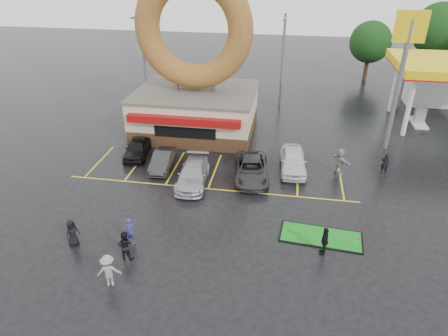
% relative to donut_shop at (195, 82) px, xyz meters
% --- Properties ---
extents(ground, '(120.00, 120.00, 0.00)m').
position_rel_donut_shop_xyz_m(ground, '(3.00, -12.97, -4.46)').
color(ground, black).
rests_on(ground, ground).
extents(donut_shop, '(10.20, 8.70, 13.50)m').
position_rel_donut_shop_xyz_m(donut_shop, '(0.00, 0.00, 0.00)').
color(donut_shop, '#472B19').
rests_on(donut_shop, ground).
extents(shell_sign, '(2.20, 0.36, 10.60)m').
position_rel_donut_shop_xyz_m(shell_sign, '(16.00, -0.97, 2.91)').
color(shell_sign, slate).
rests_on(shell_sign, ground).
extents(streetlight_left, '(0.40, 2.21, 9.00)m').
position_rel_donut_shop_xyz_m(streetlight_left, '(-7.00, 6.95, 0.32)').
color(streetlight_left, slate).
rests_on(streetlight_left, ground).
extents(streetlight_mid, '(0.40, 2.21, 9.00)m').
position_rel_donut_shop_xyz_m(streetlight_mid, '(7.00, 7.95, 0.32)').
color(streetlight_mid, slate).
rests_on(streetlight_mid, ground).
extents(streetlight_right, '(0.40, 2.21, 9.00)m').
position_rel_donut_shop_xyz_m(streetlight_right, '(19.00, 8.95, 0.32)').
color(streetlight_right, slate).
rests_on(streetlight_right, ground).
extents(tree_far_c, '(6.30, 6.30, 9.00)m').
position_rel_donut_shop_xyz_m(tree_far_c, '(25.00, 21.03, 1.37)').
color(tree_far_c, '#332114').
rests_on(tree_far_c, ground).
extents(tree_far_d, '(4.90, 4.90, 7.00)m').
position_rel_donut_shop_xyz_m(tree_far_d, '(17.00, 19.03, 0.07)').
color(tree_far_d, '#332114').
rests_on(tree_far_d, ground).
extents(car_black, '(2.14, 4.23, 1.38)m').
position_rel_donut_shop_xyz_m(car_black, '(-3.43, -5.63, -3.77)').
color(car_black, black).
rests_on(car_black, ground).
extents(car_dgrey, '(1.56, 3.86, 1.24)m').
position_rel_donut_shop_xyz_m(car_dgrey, '(-0.89, -7.22, -3.84)').
color(car_dgrey, '#28282A').
rests_on(car_dgrey, ground).
extents(car_silver, '(2.25, 4.88, 1.38)m').
position_rel_donut_shop_xyz_m(car_silver, '(1.84, -8.97, -3.77)').
color(car_silver, '#A8A8AD').
rests_on(car_silver, ground).
extents(car_grey, '(2.94, 5.25, 1.39)m').
position_rel_donut_shop_xyz_m(car_grey, '(5.73, -7.60, -3.77)').
color(car_grey, '#303033').
rests_on(car_grey, ground).
extents(car_white, '(2.13, 4.65, 1.54)m').
position_rel_donut_shop_xyz_m(car_white, '(8.59, -5.94, -3.69)').
color(car_white, silver).
rests_on(car_white, ground).
extents(person_blue, '(0.58, 0.39, 1.58)m').
position_rel_donut_shop_xyz_m(person_blue, '(-0.02, -15.84, -3.67)').
color(person_blue, navy).
rests_on(person_blue, ground).
extents(person_blackjkt, '(0.83, 0.66, 1.68)m').
position_rel_donut_shop_xyz_m(person_blackjkt, '(0.17, -17.06, -3.62)').
color(person_blackjkt, black).
rests_on(person_blackjkt, ground).
extents(person_hoodie, '(1.29, 0.96, 1.77)m').
position_rel_donut_shop_xyz_m(person_hoodie, '(0.14, -19.00, -3.58)').
color(person_hoodie, gray).
rests_on(person_hoodie, ground).
extents(person_bystander, '(0.79, 0.93, 1.62)m').
position_rel_donut_shop_xyz_m(person_bystander, '(-3.05, -16.52, -3.66)').
color(person_bystander, black).
rests_on(person_bystander, ground).
extents(person_cameraman, '(0.47, 1.00, 1.66)m').
position_rel_donut_shop_xyz_m(person_cameraman, '(10.38, -14.95, -3.64)').
color(person_cameraman, black).
rests_on(person_cameraman, ground).
extents(person_walker_near, '(1.51, 1.79, 1.94)m').
position_rel_donut_shop_xyz_m(person_walker_near, '(11.91, -5.86, -3.50)').
color(person_walker_near, gray).
rests_on(person_walker_near, ground).
extents(person_walker_far, '(0.66, 0.53, 1.56)m').
position_rel_donut_shop_xyz_m(person_walker_far, '(15.11, -5.30, -3.68)').
color(person_walker_far, black).
rests_on(person_walker_far, ground).
extents(dumpster, '(1.92, 1.38, 1.30)m').
position_rel_donut_shop_xyz_m(dumpster, '(-4.77, 0.91, -3.81)').
color(dumpster, '#163B1B').
rests_on(dumpster, ground).
extents(putting_green, '(4.74, 2.36, 0.57)m').
position_rel_donut_shop_xyz_m(putting_green, '(10.33, -13.59, -4.43)').
color(putting_green, black).
rests_on(putting_green, ground).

